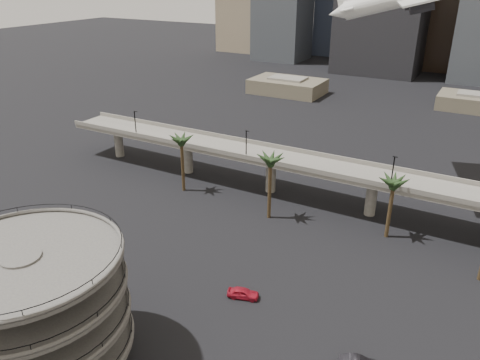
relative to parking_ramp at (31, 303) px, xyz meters
The scene contains 5 objects.
parking_ramp is the anchor object (origin of this frame).
overpass 60.46m from the parking_ramp, 77.57° to the left, with size 130.00×9.30×14.70m.
palm_trees 56.79m from the parking_ramp, 64.34° to the left, with size 76.40×18.40×14.00m.
low_buildings 147.81m from the parking_ramp, 82.26° to the left, with size 135.00×27.50×6.80m.
car_a 29.32m from the parking_ramp, 58.39° to the left, with size 1.90×4.71×1.61m, color red.
Camera 1 is at (28.92, -29.71, 44.60)m, focal length 35.00 mm.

